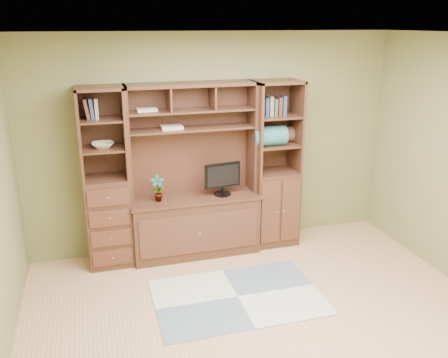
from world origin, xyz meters
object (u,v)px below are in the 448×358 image
object	(u,v)px
center_hutch	(194,173)
right_tower	(275,165)
left_tower	(106,179)
monitor	(222,173)

from	to	relation	value
center_hutch	right_tower	size ratio (longest dim) A/B	1.00
left_tower	monitor	bearing A→B (deg)	-3.22
left_tower	monitor	distance (m)	1.34
center_hutch	monitor	world-z (taller)	center_hutch
center_hutch	left_tower	xyz separation A→B (m)	(-1.00, 0.04, 0.00)
center_hutch	monitor	size ratio (longest dim) A/B	3.78
monitor	right_tower	bearing A→B (deg)	-1.27
left_tower	right_tower	xyz separation A→B (m)	(2.02, 0.00, 0.00)
center_hutch	monitor	bearing A→B (deg)	-6.01
center_hutch	right_tower	world-z (taller)	same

